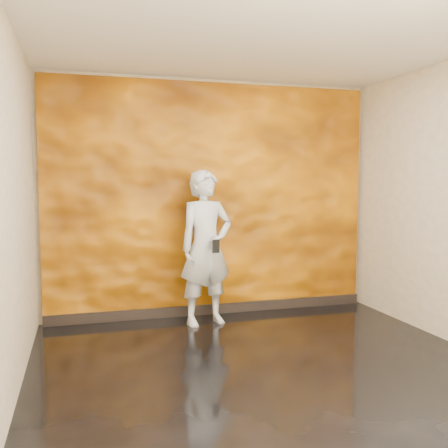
% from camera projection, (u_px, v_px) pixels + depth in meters
% --- Properties ---
extents(room, '(4.02, 4.02, 2.81)m').
position_uv_depth(room, '(274.00, 206.00, 4.08)').
color(room, black).
rests_on(room, ground).
extents(feature_wall, '(3.90, 0.06, 2.75)m').
position_uv_depth(feature_wall, '(212.00, 200.00, 5.96)').
color(feature_wall, orange).
rests_on(feature_wall, ground).
extents(baseboard, '(3.90, 0.04, 0.12)m').
position_uv_depth(baseboard, '(213.00, 309.00, 6.03)').
color(baseboard, black).
rests_on(baseboard, ground).
extents(man, '(0.70, 0.54, 1.73)m').
position_uv_depth(man, '(206.00, 248.00, 5.56)').
color(man, '#A6ADB5').
rests_on(man, ground).
extents(phone, '(0.08, 0.02, 0.14)m').
position_uv_depth(phone, '(216.00, 246.00, 5.31)').
color(phone, black).
rests_on(phone, man).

